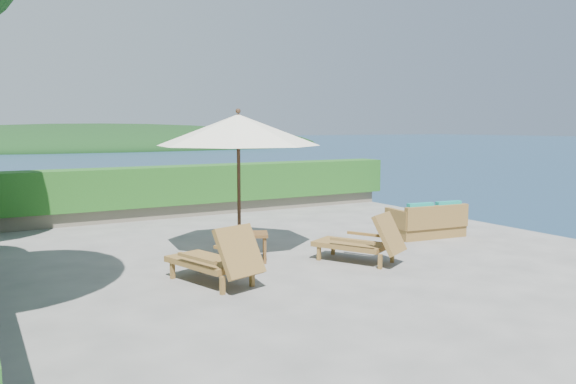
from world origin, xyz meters
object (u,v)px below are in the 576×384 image
lounge_left (217,259)px  side_table (254,238)px  lounge_right (363,241)px  patio_umbrella (238,131)px  wicker_loveseat (427,223)px

lounge_left → side_table: lounge_left is taller
side_table → lounge_right: bearing=-32.0°
patio_umbrella → side_table: 2.02m
patio_umbrella → lounge_left: patio_umbrella is taller
lounge_right → side_table: size_ratio=2.62×
lounge_left → wicker_loveseat: bearing=-4.0°
patio_umbrella → lounge_left: 2.86m
lounge_right → wicker_loveseat: size_ratio=1.00×
lounge_left → side_table: bearing=26.1°
side_table → patio_umbrella: bearing=85.5°
lounge_left → lounge_right: 2.78m
patio_umbrella → wicker_loveseat: size_ratio=2.21×
side_table → wicker_loveseat: size_ratio=0.38×
lounge_left → side_table: 1.54m
lounge_right → lounge_left: bearing=152.3°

